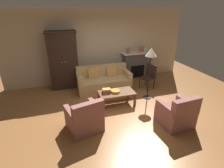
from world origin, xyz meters
The scene contains 15 objects.
ground_plane centered at (0.00, 0.00, 0.00)m, with size 9.60×9.60×0.00m, color #9E6638.
back_wall centered at (0.00, 2.55, 1.40)m, with size 7.20×0.10×2.80m, color beige.
fireplace centered at (1.55, 2.30, 0.57)m, with size 1.26×0.48×1.12m.
armoire centered at (-1.40, 2.22, 1.05)m, with size 1.06×0.57×2.08m.
couch centered at (-0.06, 1.59, 0.32)m, with size 1.93×0.88×0.86m.
coffee_table centered at (0.03, 0.38, 0.37)m, with size 1.10×0.60×0.42m.
fruit_bowl centered at (-0.01, 0.39, 0.45)m, with size 0.29×0.29×0.07m, color orange.
book_stack centered at (-0.28, 0.43, 0.49)m, with size 0.26×0.20×0.13m.
mantel_vase_bronze centered at (1.17, 2.28, 1.22)m, with size 0.13×0.13×0.20m, color olive.
mantel_vase_terracotta centered at (1.73, 2.28, 1.23)m, with size 0.14×0.14×0.22m, color #A86042.
mantel_vase_cream centered at (1.93, 2.28, 1.20)m, with size 0.14×0.14×0.17m, color beige.
armchair_near_left centered at (-1.12, -0.58, 0.32)m, with size 0.93×0.93×0.88m.
armchair_near_right centered at (1.16, -1.08, 0.32)m, with size 0.83×0.82×0.88m.
side_chair_wooden centered at (1.57, 1.17, 0.51)m, with size 0.57×0.57×0.90m.
floor_lamp centered at (1.17, 0.47, 1.47)m, with size 0.36×0.36×1.70m.
Camera 1 is at (-1.55, -4.22, 2.83)m, focal length 28.18 mm.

